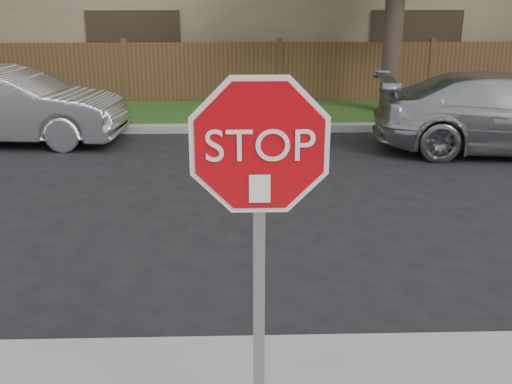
{
  "coord_description": "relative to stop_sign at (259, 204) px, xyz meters",
  "views": [
    {
      "loc": [
        -1.1,
        -4.44,
        2.9
      ],
      "look_at": [
        -0.99,
        -0.9,
        1.7
      ],
      "focal_mm": 42.0,
      "sensor_mm": 36.0,
      "label": 1
    }
  ],
  "objects": [
    {
      "name": "ground",
      "position": [
        0.99,
        1.48,
        -1.83
      ],
      "size": [
        90.0,
        90.0,
        0.0
      ],
      "primitive_type": "plane",
      "color": "black",
      "rests_on": "ground"
    },
    {
      "name": "fence",
      "position": [
        0.99,
        12.88,
        -1.03
      ],
      "size": [
        70.0,
        0.12,
        1.6
      ],
      "primitive_type": "cube",
      "color": "#4C341B",
      "rests_on": "ground"
    },
    {
      "name": "grass_strip",
      "position": [
        0.99,
        11.28,
        -1.77
      ],
      "size": [
        70.0,
        3.0,
        0.12
      ],
      "primitive_type": "cube",
      "color": "#1E4714",
      "rests_on": "ground"
    },
    {
      "name": "sedan_right",
      "position": [
        4.94,
        7.8,
        -1.11
      ],
      "size": [
        5.2,
        2.63,
        1.45
      ],
      "primitive_type": "imported",
      "rotation": [
        0.0,
        0.0,
        1.45
      ],
      "color": "#9FA1A6",
      "rests_on": "ground"
    },
    {
      "name": "stop_sign",
      "position": [
        0.0,
        0.0,
        0.0
      ],
      "size": [
        1.01,
        0.13,
        2.55
      ],
      "color": "gray",
      "rests_on": "sidewalk_near"
    },
    {
      "name": "sedan_left",
      "position": [
        -4.59,
        8.81,
        -1.1
      ],
      "size": [
        4.56,
        1.9,
        1.47
      ],
      "primitive_type": "imported",
      "rotation": [
        0.0,
        0.0,
        1.49
      ],
      "color": "#B7B8BC",
      "rests_on": "ground"
    },
    {
      "name": "far_curb",
      "position": [
        0.99,
        9.63,
        -1.75
      ],
      "size": [
        70.0,
        0.3,
        0.15
      ],
      "primitive_type": "cube",
      "color": "gray",
      "rests_on": "ground"
    }
  ]
}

